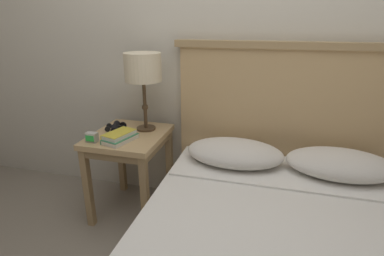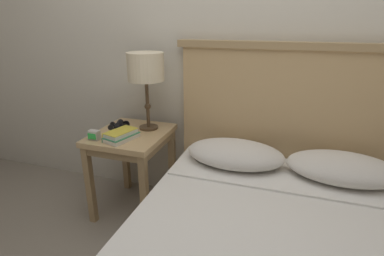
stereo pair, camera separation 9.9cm
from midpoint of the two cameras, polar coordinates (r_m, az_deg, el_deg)
name	(u,v)px [view 1 (the left image)]	position (r m, az deg, el deg)	size (l,w,h in m)	color
wall_back	(233,21)	(2.04, 6.40, 19.66)	(8.00, 0.06, 2.60)	beige
nightstand	(130,146)	(2.08, -13.16, -3.39)	(0.47, 0.53, 0.59)	tan
bed	(281,256)	(1.55, 14.70, -22.61)	(1.48, 1.82, 1.18)	olive
table_lamp	(143,69)	(2.00, -10.75, 10.89)	(0.24, 0.24, 0.52)	#4C3823
book_on_nightstand	(120,139)	(1.93, -14.97, -2.02)	(0.18, 0.24, 0.03)	silver
book_stacked_on_top	(119,134)	(1.93, -15.17, -1.15)	(0.17, 0.22, 0.03)	silver
binoculars_pair	(116,127)	(2.12, -15.64, 0.15)	(0.16, 0.16, 0.05)	black
alarm_clock	(92,137)	(1.97, -19.92, -1.69)	(0.07, 0.05, 0.06)	#B7B2A8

